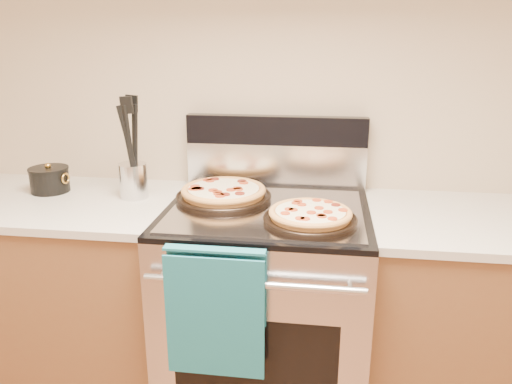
# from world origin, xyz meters

# --- Properties ---
(wall_back) EXTENTS (4.00, 0.00, 4.00)m
(wall_back) POSITION_xyz_m (0.00, 2.00, 1.35)
(wall_back) COLOR #C8AF90
(wall_back) RESTS_ON ground
(range_body) EXTENTS (0.76, 0.68, 0.90)m
(range_body) POSITION_xyz_m (0.00, 1.65, 0.45)
(range_body) COLOR #B7B7BC
(range_body) RESTS_ON ground
(oven_window) EXTENTS (0.56, 0.01, 0.40)m
(oven_window) POSITION_xyz_m (0.00, 1.31, 0.45)
(oven_window) COLOR black
(oven_window) RESTS_ON range_body
(cooktop) EXTENTS (0.76, 0.68, 0.02)m
(cooktop) POSITION_xyz_m (0.00, 1.65, 0.91)
(cooktop) COLOR black
(cooktop) RESTS_ON range_body
(backsplash_lower) EXTENTS (0.76, 0.06, 0.18)m
(backsplash_lower) POSITION_xyz_m (0.00, 1.96, 1.01)
(backsplash_lower) COLOR silver
(backsplash_lower) RESTS_ON cooktop
(backsplash_upper) EXTENTS (0.76, 0.06, 0.12)m
(backsplash_upper) POSITION_xyz_m (0.00, 1.96, 1.16)
(backsplash_upper) COLOR black
(backsplash_upper) RESTS_ON backsplash_lower
(oven_handle) EXTENTS (0.70, 0.03, 0.03)m
(oven_handle) POSITION_xyz_m (0.00, 1.27, 0.80)
(oven_handle) COLOR silver
(oven_handle) RESTS_ON range_body
(dish_towel) EXTENTS (0.32, 0.05, 0.42)m
(dish_towel) POSITION_xyz_m (-0.12, 1.27, 0.70)
(dish_towel) COLOR #195B7F
(dish_towel) RESTS_ON oven_handle
(foil_sheet) EXTENTS (0.70, 0.55, 0.01)m
(foil_sheet) POSITION_xyz_m (0.00, 1.62, 0.92)
(foil_sheet) COLOR gray
(foil_sheet) RESTS_ON cooktop
(cabinet_left) EXTENTS (1.00, 0.62, 0.88)m
(cabinet_left) POSITION_xyz_m (-0.88, 1.68, 0.44)
(cabinet_left) COLOR brown
(cabinet_left) RESTS_ON ground
(countertop_left) EXTENTS (1.02, 0.64, 0.03)m
(countertop_left) POSITION_xyz_m (-0.88, 1.68, 0.90)
(countertop_left) COLOR #B8B2A5
(countertop_left) RESTS_ON cabinet_left
(cabinet_right) EXTENTS (1.00, 0.62, 0.88)m
(cabinet_right) POSITION_xyz_m (0.88, 1.68, 0.44)
(cabinet_right) COLOR brown
(cabinet_right) RESTS_ON ground
(countertop_right) EXTENTS (1.02, 0.64, 0.03)m
(countertop_right) POSITION_xyz_m (0.88, 1.68, 0.90)
(countertop_right) COLOR #B8B2A5
(countertop_right) RESTS_ON cabinet_right
(pepperoni_pizza_back) EXTENTS (0.45, 0.45, 0.05)m
(pepperoni_pizza_back) POSITION_xyz_m (-0.18, 1.72, 0.95)
(pepperoni_pizza_back) COLOR #C87B3D
(pepperoni_pizza_back) RESTS_ON foil_sheet
(pepperoni_pizza_front) EXTENTS (0.41, 0.41, 0.04)m
(pepperoni_pizza_front) POSITION_xyz_m (0.16, 1.52, 0.95)
(pepperoni_pizza_front) COLOR #C87B3D
(pepperoni_pizza_front) RESTS_ON foil_sheet
(utensil_crock) EXTENTS (0.14, 0.14, 0.14)m
(utensil_crock) POSITION_xyz_m (-0.55, 1.74, 0.98)
(utensil_crock) COLOR silver
(utensil_crock) RESTS_ON countertop_left
(saucepan) EXTENTS (0.18, 0.18, 0.10)m
(saucepan) POSITION_xyz_m (-0.93, 1.77, 0.96)
(saucepan) COLOR black
(saucepan) RESTS_ON countertop_left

